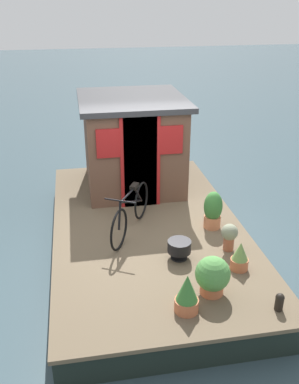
% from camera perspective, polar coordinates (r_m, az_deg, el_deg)
% --- Properties ---
extents(ground_plane, '(60.00, 60.00, 0.00)m').
position_cam_1_polar(ground_plane, '(7.69, -0.27, -7.47)').
color(ground_plane, '#384C54').
extents(houseboat_deck, '(5.64, 3.19, 0.50)m').
position_cam_1_polar(houseboat_deck, '(7.56, -0.27, -5.88)').
color(houseboat_deck, brown).
rests_on(houseboat_deck, ground_plane).
extents(houseboat_cabin, '(2.15, 2.03, 1.81)m').
position_cam_1_polar(houseboat_cabin, '(8.61, -2.26, 6.60)').
color(houseboat_cabin, brown).
rests_on(houseboat_cabin, houseboat_deck).
extents(bicycle, '(1.54, 0.86, 0.79)m').
position_cam_1_polar(bicycle, '(7.04, -2.49, -2.65)').
color(bicycle, black).
rests_on(bicycle, houseboat_deck).
extents(potted_plant_ivy, '(0.26, 0.26, 0.43)m').
position_cam_1_polar(potted_plant_ivy, '(6.34, 11.88, -8.37)').
color(potted_plant_ivy, '#B2603D').
rests_on(potted_plant_ivy, houseboat_deck).
extents(potted_plant_lavender, '(0.46, 0.46, 0.54)m').
position_cam_1_polar(potted_plant_lavender, '(5.77, 8.35, -10.89)').
color(potted_plant_lavender, '#B2603D').
rests_on(potted_plant_lavender, houseboat_deck).
extents(potted_plant_rosemary, '(0.31, 0.31, 0.66)m').
position_cam_1_polar(potted_plant_rosemary, '(7.27, 8.40, -2.40)').
color(potted_plant_rosemary, '#C6754C').
rests_on(potted_plant_rosemary, houseboat_deck).
extents(potted_plant_basil, '(0.31, 0.31, 0.53)m').
position_cam_1_polar(potted_plant_basil, '(5.47, 4.98, -13.33)').
color(potted_plant_basil, '#B2603D').
rests_on(potted_plant_basil, houseboat_deck).
extents(potted_plant_sage, '(0.26, 0.26, 0.44)m').
position_cam_1_polar(potted_plant_sage, '(6.71, 10.53, -5.63)').
color(potted_plant_sage, '#935138').
rests_on(potted_plant_sage, houseboat_deck).
extents(charcoal_grill, '(0.35, 0.35, 0.29)m').
position_cam_1_polar(charcoal_grill, '(6.45, 3.97, -7.28)').
color(charcoal_grill, black).
rests_on(charcoal_grill, houseboat_deck).
extents(mooring_bollard, '(0.11, 0.11, 0.24)m').
position_cam_1_polar(mooring_bollard, '(5.77, 16.84, -13.67)').
color(mooring_bollard, black).
rests_on(mooring_bollard, houseboat_deck).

